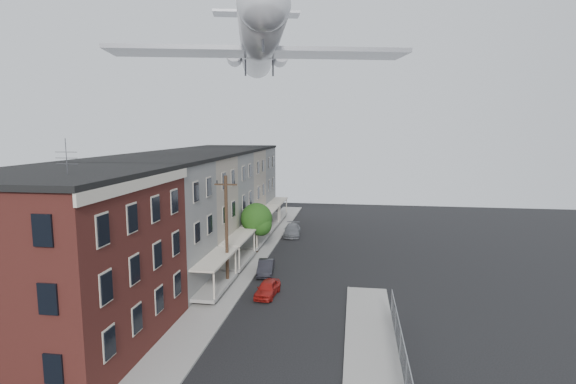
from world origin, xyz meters
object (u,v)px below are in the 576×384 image
at_px(street_tree, 258,220).
at_px(airplane, 259,44).
at_px(car_mid, 266,267).
at_px(car_near, 267,288).
at_px(car_far, 292,230).
at_px(utility_pole, 227,230).

bearing_deg(street_tree, airplane, 82.97).
bearing_deg(airplane, car_mid, -74.80).
distance_m(street_tree, car_mid, 7.30).
distance_m(car_near, car_mid, 5.19).
distance_m(car_mid, car_far, 14.53).
distance_m(utility_pole, airplane, 19.48).
bearing_deg(utility_pole, car_mid, 55.51).
relative_size(car_far, airplane, 0.15).
bearing_deg(car_mid, car_far, 82.48).
relative_size(car_mid, airplane, 0.12).
xyz_separation_m(street_tree, car_near, (3.25, -11.45, -2.86)).
distance_m(car_mid, airplane, 21.61).
height_order(street_tree, airplane, airplane).
bearing_deg(utility_pole, car_far, 81.42).
xyz_separation_m(car_near, car_far, (-0.85, 19.59, 0.08)).
bearing_deg(utility_pole, car_near, -23.13).
height_order(street_tree, car_near, street_tree).
xyz_separation_m(utility_pole, car_far, (2.73, 18.06, -4.01)).
bearing_deg(utility_pole, airplane, 87.67).
relative_size(utility_pole, airplane, 0.28).
bearing_deg(airplane, car_near, -75.81).
height_order(utility_pole, car_mid, utility_pole).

